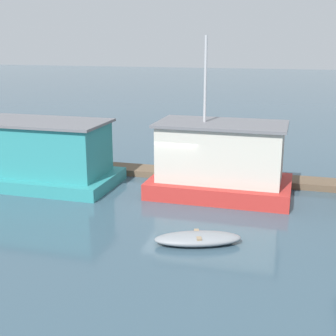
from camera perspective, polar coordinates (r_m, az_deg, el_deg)
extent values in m
plane|color=#385160|center=(20.98, 0.74, -3.00)|extent=(200.00, 200.00, 0.00)
cube|color=brown|center=(23.34, 2.40, -0.73)|extent=(33.80, 1.42, 0.30)
cube|color=teal|center=(22.92, -14.89, -1.19)|extent=(6.88, 3.86, 0.57)
cube|color=teal|center=(22.57, -15.14, 2.35)|extent=(5.91, 2.89, 2.34)
cube|color=slate|center=(22.34, -15.36, 5.43)|extent=(6.21, 3.19, 0.12)
cube|color=red|center=(20.80, 6.33, -2.25)|extent=(6.11, 3.60, 0.70)
cube|color=beige|center=(20.39, 6.46, 1.88)|extent=(5.22, 2.71, 2.38)
cube|color=slate|center=(20.14, 6.56, 5.35)|extent=(5.52, 3.01, 0.12)
cylinder|color=#B2B2B7|center=(20.04, 4.57, 10.71)|extent=(0.12, 0.12, 3.60)
ellipsoid|color=gray|center=(15.77, 3.64, -8.59)|extent=(3.08, 1.93, 0.40)
cube|color=#997F60|center=(15.71, 3.65, -8.12)|extent=(0.44, 0.87, 0.08)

